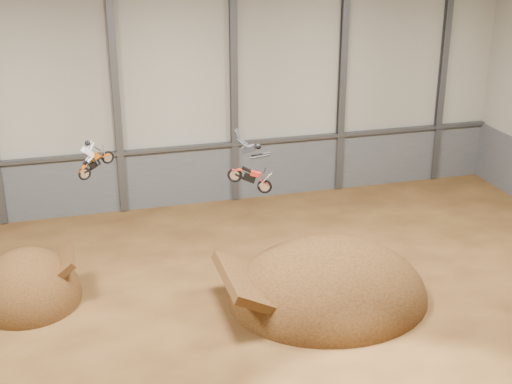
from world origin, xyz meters
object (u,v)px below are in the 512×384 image
(takeoff_ramp, at_px, (30,299))
(fmx_rider_b, at_px, (247,162))
(landing_ramp, at_px, (328,299))
(fmx_rider_a, at_px, (98,153))

(takeoff_ramp, xyz_separation_m, fmx_rider_b, (9.64, -1.87, 6.24))
(landing_ramp, bearing_deg, fmx_rider_a, 156.08)
(fmx_rider_a, height_order, fmx_rider_b, fmx_rider_b)
(fmx_rider_a, distance_m, fmx_rider_b, 6.57)
(takeoff_ramp, distance_m, fmx_rider_b, 11.63)
(takeoff_ramp, relative_size, landing_ramp, 0.59)
(takeoff_ramp, xyz_separation_m, landing_ramp, (12.92, -3.57, 0.00))
(takeoff_ramp, distance_m, fmx_rider_a, 7.37)
(landing_ramp, bearing_deg, fmx_rider_b, 152.51)
(landing_ramp, height_order, fmx_rider_a, fmx_rider_a)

